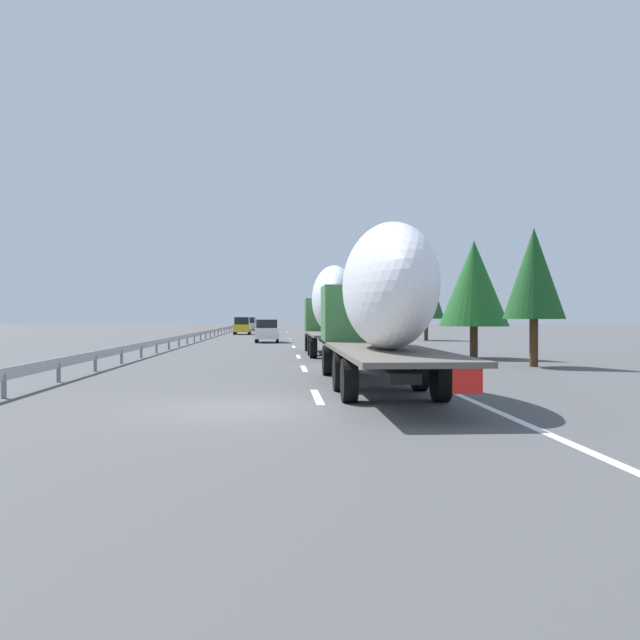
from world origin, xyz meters
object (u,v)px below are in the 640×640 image
at_px(car_white_van, 267,331).
at_px(car_black_suv, 251,324).
at_px(truck_lead, 332,306).
at_px(car_yellow_coupe, 242,326).
at_px(truck_trailing, 380,300).
at_px(road_sign, 345,313).
at_px(car_silver_hatch, 249,324).

xyz_separation_m(car_white_van, car_black_suv, (54.54, 3.65, -0.01)).
height_order(truck_lead, car_yellow_coupe, truck_lead).
xyz_separation_m(truck_lead, car_yellow_coupe, (41.80, 7.07, -1.59)).
relative_size(truck_trailing, car_yellow_coupe, 2.87).
height_order(truck_lead, truck_trailing, truck_lead).
bearing_deg(car_yellow_coupe, road_sign, -149.48).
relative_size(truck_trailing, car_white_van, 3.36).
bearing_deg(car_yellow_coupe, car_white_van, -172.14).
height_order(car_white_van, car_silver_hatch, car_silver_hatch).
bearing_deg(car_yellow_coupe, truck_trailing, -173.13).
bearing_deg(truck_trailing, road_sign, -4.28).
distance_m(car_white_van, road_sign, 9.76).
bearing_deg(car_yellow_coupe, car_black_suv, 0.62).
relative_size(car_white_van, car_silver_hatch, 0.88).
relative_size(car_white_van, road_sign, 1.17).
bearing_deg(car_white_van, car_silver_hatch, 4.48).
distance_m(truck_trailing, road_sign, 41.51).
relative_size(truck_trailing, road_sign, 3.95).
bearing_deg(road_sign, car_yellow_coupe, 30.52).
distance_m(car_silver_hatch, road_sign, 38.50).
relative_size(car_black_suv, car_silver_hatch, 1.02).
relative_size(truck_lead, car_white_van, 3.01).
xyz_separation_m(truck_trailing, car_white_van, (34.61, 3.75, -1.57)).
bearing_deg(road_sign, truck_lead, 172.81).
distance_m(car_black_suv, car_yellow_coupe, 30.51).
bearing_deg(car_black_suv, truck_trailing, -175.25).
height_order(truck_trailing, road_sign, truck_trailing).
bearing_deg(car_white_van, road_sign, -45.25).
relative_size(car_yellow_coupe, road_sign, 1.37).
height_order(car_white_van, car_black_suv, car_white_van).
bearing_deg(car_yellow_coupe, car_silver_hatch, 0.34).
distance_m(truck_trailing, car_white_van, 34.85).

